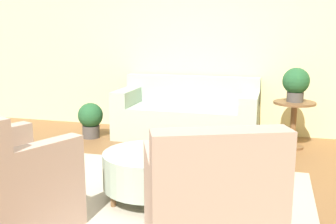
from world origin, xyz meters
TOP-DOWN VIEW (x-y plane):
  - ground_plane at (0.00, 0.00)m, footprint 16.00×16.00m
  - wall_back at (0.00, 2.88)m, footprint 9.64×0.12m
  - rug at (0.00, 0.00)m, footprint 3.17×2.40m
  - couch at (-0.05, 2.36)m, footprint 2.05×0.91m
  - armchair_left at (-0.80, -0.76)m, footprint 1.06×1.05m
  - armchair_right at (0.80, -0.76)m, footprint 1.06×1.05m
  - ottoman_table at (0.09, 0.11)m, footprint 0.86×0.86m
  - side_table at (1.44, 2.21)m, footprint 0.55×0.55m
  - potted_plant_on_side_table at (1.44, 2.21)m, footprint 0.35×0.35m
  - potted_plant_floor at (-1.42, 1.96)m, footprint 0.37×0.37m

SIDE VIEW (x-z plane):
  - ground_plane at x=0.00m, z-range 0.00..0.00m
  - rug at x=0.00m, z-range 0.00..0.01m
  - potted_plant_floor at x=-1.42m, z-range 0.03..0.55m
  - ottoman_table at x=0.09m, z-range 0.07..0.51m
  - couch at x=-0.05m, z-range -0.11..0.77m
  - armchair_left at x=-0.80m, z-range -0.11..0.87m
  - armchair_right at x=0.80m, z-range -0.11..0.87m
  - side_table at x=1.44m, z-range 0.12..0.75m
  - potted_plant_on_side_table at x=1.44m, z-range 0.66..1.11m
  - wall_back at x=0.00m, z-range 0.00..2.80m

